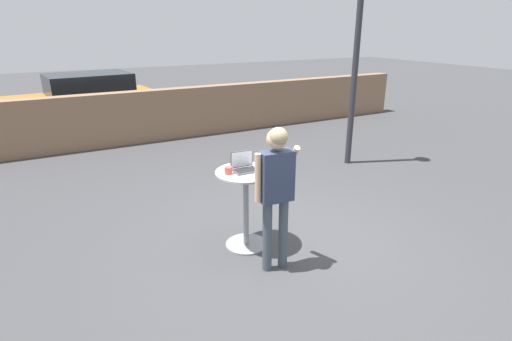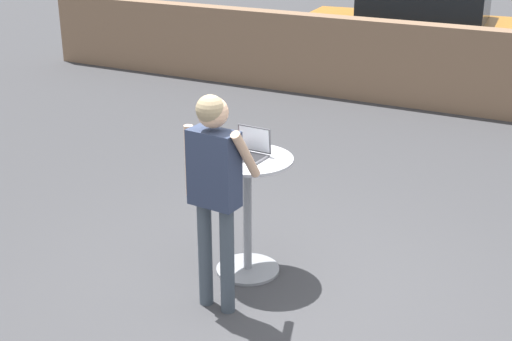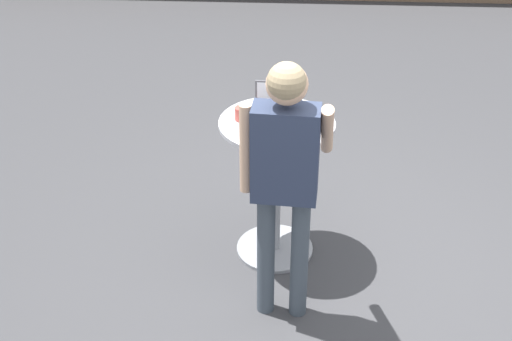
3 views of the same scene
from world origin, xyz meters
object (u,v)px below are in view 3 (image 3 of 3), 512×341
(cafe_table, at_px, (276,173))
(coffee_mug, at_px, (242,114))
(laptop, at_px, (278,112))
(standing_person, at_px, (285,164))

(cafe_table, height_order, coffee_mug, coffee_mug)
(laptop, relative_size, coffee_mug, 2.51)
(laptop, height_order, coffee_mug, laptop)
(standing_person, bearing_deg, laptop, 95.35)
(cafe_table, bearing_deg, laptop, 87.50)
(standing_person, bearing_deg, coffee_mug, 114.40)
(coffee_mug, bearing_deg, standing_person, -65.60)
(laptop, bearing_deg, coffee_mug, -174.40)
(cafe_table, bearing_deg, standing_person, -84.13)
(cafe_table, xyz_separation_m, coffee_mug, (-0.23, 0.02, 0.43))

